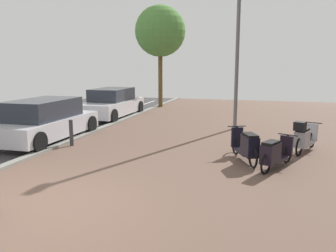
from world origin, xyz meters
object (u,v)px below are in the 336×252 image
object	(u,v)px
scooter_far	(304,138)
street_tree	(160,31)
lamp_post	(238,34)
bollard_far	(71,133)
parked_car_far	(112,104)
scooter_mid	(274,153)
scooter_near	(246,146)
parked_car_near	(45,121)

from	to	relation	value
scooter_far	street_tree	world-z (taller)	street_tree
lamp_post	bollard_far	xyz separation A→B (m)	(-4.67, -4.30, -3.22)
parked_car_far	scooter_mid	bearing A→B (deg)	-42.76
scooter_near	street_tree	size ratio (longest dim) A/B	0.30
scooter_near	parked_car_near	size ratio (longest dim) A/B	0.42
scooter_mid	parked_car_near	world-z (taller)	parked_car_near
scooter_far	parked_car_near	world-z (taller)	parked_car_near
parked_car_far	bollard_far	bearing A→B (deg)	-77.66
parked_car_near	scooter_mid	bearing A→B (deg)	-10.82
bollard_far	scooter_near	bearing A→B (deg)	-4.73
lamp_post	bollard_far	bearing A→B (deg)	-137.37
scooter_far	parked_car_far	xyz separation A→B (m)	(-8.15, 4.86, 0.20)
scooter_far	bollard_far	distance (m)	6.94
lamp_post	street_tree	world-z (taller)	lamp_post
street_tree	bollard_far	bearing A→B (deg)	-89.03
parked_car_near	bollard_far	world-z (taller)	parked_car_near
scooter_near	lamp_post	bearing A→B (deg)	98.06
scooter_near	parked_car_far	size ratio (longest dim) A/B	0.40
scooter_near	bollard_far	xyz separation A→B (m)	(-5.34, 0.44, -0.02)
street_tree	bollard_far	distance (m)	11.03
scooter_near	street_tree	distance (m)	12.70
scooter_mid	scooter_far	distance (m)	2.07
scooter_far	bollard_far	xyz separation A→B (m)	(-6.87, -0.96, -0.04)
parked_car_far	street_tree	bearing A→B (deg)	76.22
parked_car_near	parked_car_far	distance (m)	5.36
scooter_near	parked_car_far	bearing A→B (deg)	136.54
scooter_mid	street_tree	distance (m)	13.42
parked_car_far	scooter_near	bearing A→B (deg)	-43.46
parked_car_far	street_tree	world-z (taller)	street_tree
scooter_mid	parked_car_far	bearing A→B (deg)	137.24
scooter_far	parked_car_near	distance (m)	8.15
scooter_mid	bollard_far	distance (m)	6.09
parked_car_near	street_tree	world-z (taller)	street_tree
parked_car_far	street_tree	xyz separation A→B (m)	(1.10, 4.48, 3.70)
parked_car_far	lamp_post	world-z (taller)	lamp_post
scooter_mid	scooter_far	xyz separation A→B (m)	(0.85, 1.89, 0.05)
street_tree	bollard_far	size ratio (longest dim) A/B	7.18
scooter_near	parked_car_near	xyz separation A→B (m)	(-6.59, 0.91, 0.23)
scooter_mid	lamp_post	distance (m)	6.29
scooter_far	scooter_mid	bearing A→B (deg)	-114.32
scooter_near	bollard_far	bearing A→B (deg)	175.27
scooter_mid	scooter_far	world-z (taller)	scooter_far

